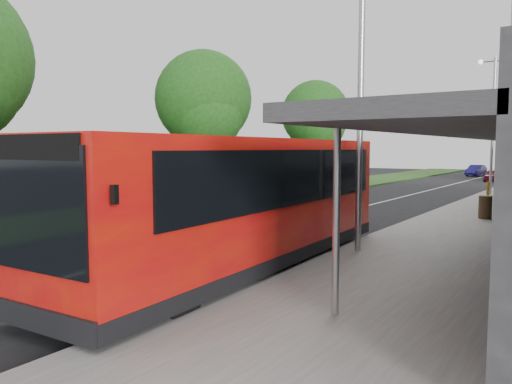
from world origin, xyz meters
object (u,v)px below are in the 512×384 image
car_near (493,175)px  lamp_post_far (492,117)px  bus_main (241,203)px  bus_second (211,190)px  tree_far (315,119)px  car_far (476,170)px  litter_bin (485,207)px  bollard (488,191)px  tree_mid (204,106)px  lamp_post_near (358,76)px

car_near → lamp_post_far: bearing=-85.6°
bus_main → bus_second: bus_main is taller
tree_far → lamp_post_far: (11.13, 0.95, -0.17)m
lamp_post_far → car_far: bearing=102.2°
litter_bin → bollard: size_ratio=0.93×
tree_far → bus_main: tree_far is taller
bollard → car_near: bollard is taller
lamp_post_far → bus_main: lamp_post_far is taller
bus_main → bollard: bus_main is taller
tree_mid → bus_second: size_ratio=0.80×
tree_far → bollard: (11.71, -2.91, -4.26)m
litter_bin → car_near: (-3.88, 26.48, -0.06)m
bus_second → litter_bin: bearing=43.9°
lamp_post_far → bus_second: lamp_post_far is taller
tree_mid → lamp_post_far: size_ratio=0.97×
bus_main → litter_bin: 11.93m
lamp_post_near → bollard: (0.59, 16.14, -4.09)m
car_near → bollard: bearing=-85.5°
lamp_post_far → car_far: size_ratio=2.27×
tree_mid → bus_second: 8.57m
bus_second → bollard: size_ratio=10.17×
lamp_post_near → car_far: lamp_post_near is taller
tree_far → bollard: bearing=-14.0°
litter_bin → car_far: 35.33m
litter_bin → bollard: bearing=98.7°
tree_mid → lamp_post_far: bearing=49.3°
lamp_post_far → bus_main: size_ratio=0.73×
tree_mid → bollard: size_ratio=8.10×
litter_bin → lamp_post_far: bearing=98.7°
tree_mid → car_far: 36.87m
tree_far → litter_bin: tree_far is taller
tree_far → lamp_post_near: size_ratio=0.95×
lamp_post_far → bus_main: 23.20m
lamp_post_far → tree_mid: bearing=-130.7°
tree_mid → litter_bin: 13.69m
tree_mid → litter_bin: bearing=6.2°
bus_second → litter_bin: 10.57m
tree_mid → lamp_post_near: bearing=-32.4°
car_far → tree_mid: bearing=-93.8°
lamp_post_near → litter_bin: 9.58m
bus_main → litter_bin: (3.39, 11.39, -0.99)m
litter_bin → car_near: 26.76m
bus_second → car_far: bearing=89.5°
tree_mid → lamp_post_near: size_ratio=0.97×
tree_mid → lamp_post_far: 17.08m
bollard → car_near: (-2.71, 18.80, -0.09)m
tree_far → bus_main: size_ratio=0.69×
car_far → lamp_post_near: bearing=-77.6°
bollard → bus_second: bearing=-113.7°
car_far → bollard: bearing=-72.5°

